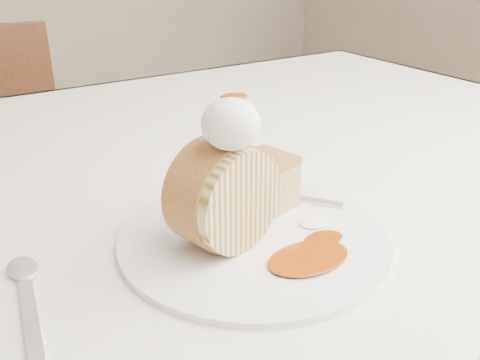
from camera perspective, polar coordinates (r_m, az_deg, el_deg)
table at (r=0.75m, az=-6.51°, el=-4.33°), size 1.40×0.90×0.75m
plate at (r=0.52m, az=1.53°, el=-6.13°), size 0.31×0.31×0.01m
roulade_slice at (r=0.48m, az=-1.66°, el=-1.65°), size 0.11×0.07×0.10m
cake_chunk at (r=0.56m, az=2.50°, el=-0.64°), size 0.07×0.07×0.05m
whipped_cream at (r=0.45m, az=-0.99°, el=5.99°), size 0.05×0.05×0.04m
caramel_drizzle at (r=0.45m, az=-0.66°, el=9.52°), size 0.03×0.02×0.01m
caramel_pool at (r=0.48m, az=7.31°, el=-8.22°), size 0.09×0.07×0.00m
fork at (r=0.59m, az=5.58°, el=-1.87°), size 0.11×0.14×0.00m
spoon at (r=0.44m, az=-21.32°, el=-14.26°), size 0.04×0.15×0.00m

